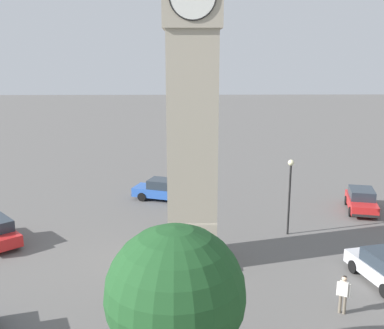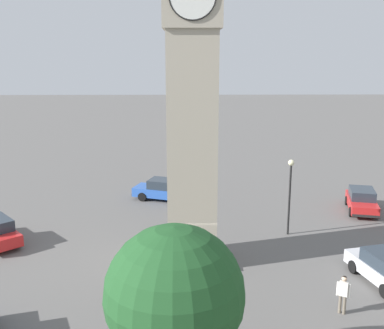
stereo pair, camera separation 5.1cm
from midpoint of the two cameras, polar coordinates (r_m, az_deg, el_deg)
The scene contains 7 objects.
ground_plane at distance 24.49m, azimuth 0.06°, elevation -11.80°, with size 200.00×200.00×0.00m, color #605E5B.
clock_tower at distance 22.19m, azimuth 0.07°, elevation 17.43°, with size 3.62×3.62×20.49m.
car_silver_kerb at distance 33.98m, azimuth -3.64°, elevation -3.11°, with size 4.45×2.93×1.53m.
car_black_far at distance 33.51m, azimuth 20.30°, elevation -4.19°, with size 2.59×4.40×1.53m.
pedestrian at distance 20.54m, azimuth 18.29°, elevation -14.66°, with size 0.50×0.37×1.69m.
tree at distance 13.85m, azimuth -2.09°, elevation -15.79°, with size 4.12×4.12×5.77m.
lamp_post at distance 27.40m, azimuth 12.10°, elevation -2.41°, with size 0.36×0.36×4.56m.
Camera 2 is at (0.36, 22.13, 10.48)m, focal length 43.11 mm.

